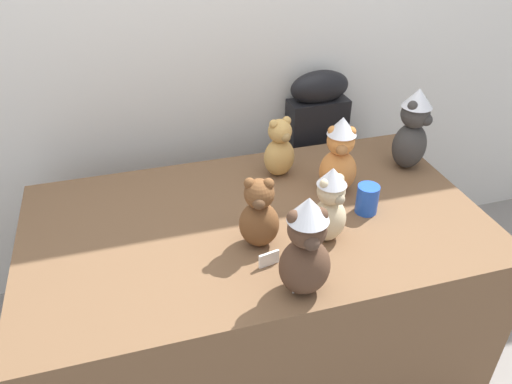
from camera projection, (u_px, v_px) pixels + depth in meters
wall_back at (208, 4)px, 2.04m from camera, size 7.00×0.08×2.60m
display_table at (256, 291)px, 1.99m from camera, size 1.64×0.93×0.72m
instrument_case at (314, 168)px, 2.49m from camera, size 0.28×0.13×1.01m
teddy_bear_ginger at (339, 156)px, 1.86m from camera, size 0.17×0.16×0.31m
teddy_bear_chestnut at (259, 215)px, 1.61m from camera, size 0.16×0.15×0.26m
teddy_bear_sand at (330, 205)px, 1.63m from camera, size 0.15×0.14×0.28m
teddy_bear_honey at (280, 149)px, 1.98m from camera, size 0.15×0.14×0.25m
teddy_bear_charcoal at (412, 130)px, 2.01m from camera, size 0.20×0.20×0.35m
teddy_bear_cocoa at (306, 248)px, 1.40m from camera, size 0.17×0.14×0.34m
party_cup_blue at (367, 199)px, 1.80m from camera, size 0.08×0.08×0.11m
name_card_front_left at (303, 284)px, 1.48m from camera, size 0.07×0.01×0.05m
name_card_front_middle at (269, 259)px, 1.57m from camera, size 0.07×0.02×0.05m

